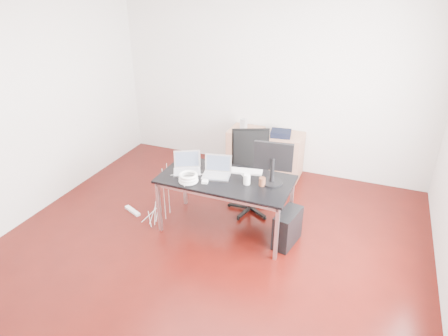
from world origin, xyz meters
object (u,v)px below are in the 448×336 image
at_px(desk, 226,182).
at_px(pc_tower, 287,228).
at_px(filing_cabinet_right, 285,156).
at_px(office_chair, 251,168).
at_px(filing_cabinet_left, 245,149).

height_order(desk, pc_tower, desk).
xyz_separation_m(filing_cabinet_right, pc_tower, (0.47, -1.71, -0.13)).
height_order(desk, office_chair, office_chair).
relative_size(filing_cabinet_right, pc_tower, 1.56).
distance_m(office_chair, filing_cabinet_left, 1.21).
xyz_separation_m(office_chair, filing_cabinet_right, (0.21, 1.10, -0.26)).
relative_size(office_chair, pc_tower, 2.40).
height_order(filing_cabinet_right, pc_tower, filing_cabinet_right).
relative_size(desk, office_chair, 1.48).
distance_m(office_chair, filing_cabinet_right, 1.14).
bearing_deg(office_chair, desk, -124.20).
xyz_separation_m(office_chair, filing_cabinet_left, (-0.45, 1.10, -0.26)).
distance_m(desk, office_chair, 0.63).
relative_size(filing_cabinet_left, filing_cabinet_right, 1.00).
xyz_separation_m(desk, office_chair, (0.12, 0.61, -0.07)).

